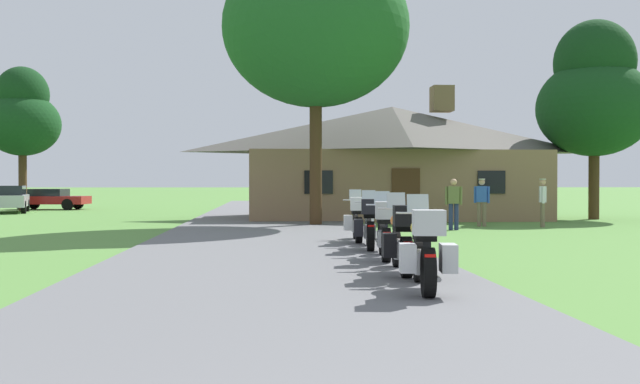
{
  "coord_description": "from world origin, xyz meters",
  "views": [
    {
      "loc": [
        -0.09,
        -1.59,
        1.52
      ],
      "look_at": [
        1.61,
        22.08,
        1.23
      ],
      "focal_mm": 39.89,
      "sensor_mm": 36.0,
      "label": 1
    }
  ],
  "objects_px": {
    "motorcycle_orange_second_in_row": "(403,240)",
    "tree_left_far": "(22,116)",
    "motorcycle_silver_fourth_in_row": "(370,224)",
    "motorcycle_blue_third_in_row": "(385,230)",
    "bystander_olive_shirt_near_lodge": "(454,201)",
    "bystander_white_shirt_by_tree": "(543,200)",
    "bystander_blue_shirt_beside_signpost": "(482,200)",
    "tree_right_of_lodge": "(594,95)",
    "parked_red_sedan_far_left": "(50,198)",
    "tree_by_lodge_front": "(316,5)",
    "motorcycle_yellow_farthest_in_row": "(358,220)",
    "parked_silver_suv_far_left": "(8,198)",
    "motorcycle_yellow_nearest_to_camera": "(425,251)"
  },
  "relations": [
    {
      "from": "tree_by_lodge_front",
      "to": "tree_left_far",
      "type": "bearing_deg",
      "value": 135.17
    },
    {
      "from": "bystander_blue_shirt_beside_signpost",
      "to": "tree_right_of_lodge",
      "type": "height_order",
      "value": "tree_right_of_lodge"
    },
    {
      "from": "tree_right_of_lodge",
      "to": "tree_left_far",
      "type": "relative_size",
      "value": 1.05
    },
    {
      "from": "motorcycle_yellow_farthest_in_row",
      "to": "bystander_white_shirt_by_tree",
      "type": "bearing_deg",
      "value": 44.95
    },
    {
      "from": "tree_by_lodge_front",
      "to": "tree_left_far",
      "type": "height_order",
      "value": "tree_by_lodge_front"
    },
    {
      "from": "tree_left_far",
      "to": "parked_red_sedan_far_left",
      "type": "bearing_deg",
      "value": 61.31
    },
    {
      "from": "motorcycle_silver_fourth_in_row",
      "to": "bystander_olive_shirt_near_lodge",
      "type": "distance_m",
      "value": 8.0
    },
    {
      "from": "motorcycle_blue_third_in_row",
      "to": "motorcycle_orange_second_in_row",
      "type": "bearing_deg",
      "value": -85.84
    },
    {
      "from": "tree_left_far",
      "to": "tree_right_of_lodge",
      "type": "bearing_deg",
      "value": -22.46
    },
    {
      "from": "tree_left_far",
      "to": "motorcycle_blue_third_in_row",
      "type": "bearing_deg",
      "value": -59.47
    },
    {
      "from": "motorcycle_yellow_farthest_in_row",
      "to": "parked_red_sedan_far_left",
      "type": "relative_size",
      "value": 0.48
    },
    {
      "from": "motorcycle_yellow_farthest_in_row",
      "to": "bystander_olive_shirt_near_lodge",
      "type": "height_order",
      "value": "bystander_olive_shirt_near_lodge"
    },
    {
      "from": "tree_left_far",
      "to": "parked_red_sedan_far_left",
      "type": "height_order",
      "value": "tree_left_far"
    },
    {
      "from": "motorcycle_orange_second_in_row",
      "to": "motorcycle_blue_third_in_row",
      "type": "height_order",
      "value": "same"
    },
    {
      "from": "motorcycle_orange_second_in_row",
      "to": "tree_left_far",
      "type": "bearing_deg",
      "value": 122.61
    },
    {
      "from": "motorcycle_orange_second_in_row",
      "to": "bystander_white_shirt_by_tree",
      "type": "relative_size",
      "value": 1.24
    },
    {
      "from": "motorcycle_silver_fourth_in_row",
      "to": "parked_red_sedan_far_left",
      "type": "bearing_deg",
      "value": 125.68
    },
    {
      "from": "bystander_white_shirt_by_tree",
      "to": "motorcycle_blue_third_in_row",
      "type": "bearing_deg",
      "value": -18.62
    },
    {
      "from": "bystander_olive_shirt_near_lodge",
      "to": "parked_red_sedan_far_left",
      "type": "distance_m",
      "value": 26.95
    },
    {
      "from": "motorcycle_orange_second_in_row",
      "to": "parked_red_sedan_far_left",
      "type": "xyz_separation_m",
      "value": [
        -14.81,
        30.83,
        0.03
      ]
    },
    {
      "from": "bystander_white_shirt_by_tree",
      "to": "tree_left_far",
      "type": "height_order",
      "value": "tree_left_far"
    },
    {
      "from": "bystander_blue_shirt_beside_signpost",
      "to": "bystander_white_shirt_by_tree",
      "type": "height_order",
      "value": "same"
    },
    {
      "from": "bystander_white_shirt_by_tree",
      "to": "parked_red_sedan_far_left",
      "type": "xyz_separation_m",
      "value": [
        -22.12,
        18.17,
        -0.31
      ]
    },
    {
      "from": "motorcycle_blue_third_in_row",
      "to": "tree_by_lodge_front",
      "type": "relative_size",
      "value": 0.17
    },
    {
      "from": "motorcycle_blue_third_in_row",
      "to": "bystander_blue_shirt_beside_signpost",
      "type": "height_order",
      "value": "bystander_blue_shirt_beside_signpost"
    },
    {
      "from": "bystander_olive_shirt_near_lodge",
      "to": "bystander_white_shirt_by_tree",
      "type": "distance_m",
      "value": 3.71
    },
    {
      "from": "motorcycle_yellow_farthest_in_row",
      "to": "bystander_olive_shirt_near_lodge",
      "type": "relative_size",
      "value": 1.25
    },
    {
      "from": "bystander_olive_shirt_near_lodge",
      "to": "tree_by_lodge_front",
      "type": "relative_size",
      "value": 0.14
    },
    {
      "from": "motorcycle_yellow_nearest_to_camera",
      "to": "bystander_white_shirt_by_tree",
      "type": "relative_size",
      "value": 1.24
    },
    {
      "from": "parked_red_sedan_far_left",
      "to": "motorcycle_orange_second_in_row",
      "type": "bearing_deg",
      "value": -149.8
    },
    {
      "from": "tree_left_far",
      "to": "bystander_olive_shirt_near_lodge",
      "type": "bearing_deg",
      "value": -42.12
    },
    {
      "from": "motorcycle_silver_fourth_in_row",
      "to": "bystander_olive_shirt_near_lodge",
      "type": "xyz_separation_m",
      "value": [
        3.75,
        7.06,
        0.32
      ]
    },
    {
      "from": "bystander_olive_shirt_near_lodge",
      "to": "tree_by_lodge_front",
      "type": "distance_m",
      "value": 8.54
    },
    {
      "from": "motorcycle_orange_second_in_row",
      "to": "tree_right_of_lodge",
      "type": "height_order",
      "value": "tree_right_of_lodge"
    },
    {
      "from": "motorcycle_blue_third_in_row",
      "to": "tree_left_far",
      "type": "bearing_deg",
      "value": 126.53
    },
    {
      "from": "motorcycle_orange_second_in_row",
      "to": "tree_left_far",
      "type": "relative_size",
      "value": 0.26
    },
    {
      "from": "motorcycle_silver_fourth_in_row",
      "to": "motorcycle_blue_third_in_row",
      "type": "bearing_deg",
      "value": -84.06
    },
    {
      "from": "motorcycle_blue_third_in_row",
      "to": "bystander_white_shirt_by_tree",
      "type": "xyz_separation_m",
      "value": [
        7.24,
        10.41,
        0.33
      ]
    },
    {
      "from": "bystander_olive_shirt_near_lodge",
      "to": "tree_left_far",
      "type": "distance_m",
      "value": 26.77
    },
    {
      "from": "motorcycle_silver_fourth_in_row",
      "to": "tree_right_of_lodge",
      "type": "xyz_separation_m",
      "value": [
        11.47,
        13.48,
        4.65
      ]
    },
    {
      "from": "motorcycle_silver_fourth_in_row",
      "to": "bystander_blue_shirt_beside_signpost",
      "type": "distance_m",
      "value": 10.27
    },
    {
      "from": "motorcycle_blue_third_in_row",
      "to": "bystander_white_shirt_by_tree",
      "type": "height_order",
      "value": "bystander_white_shirt_by_tree"
    },
    {
      "from": "motorcycle_orange_second_in_row",
      "to": "motorcycle_blue_third_in_row",
      "type": "xyz_separation_m",
      "value": [
        0.07,
        2.25,
        0.01
      ]
    },
    {
      "from": "motorcycle_yellow_nearest_to_camera",
      "to": "tree_right_of_lodge",
      "type": "height_order",
      "value": "tree_right_of_lodge"
    },
    {
      "from": "motorcycle_silver_fourth_in_row",
      "to": "motorcycle_orange_second_in_row",
      "type": "bearing_deg",
      "value": -84.8
    },
    {
      "from": "tree_by_lodge_front",
      "to": "parked_silver_suv_far_left",
      "type": "bearing_deg",
      "value": 140.53
    },
    {
      "from": "tree_right_of_lodge",
      "to": "motorcycle_silver_fourth_in_row",
      "type": "bearing_deg",
      "value": -130.4
    },
    {
      "from": "bystander_blue_shirt_beside_signpost",
      "to": "parked_red_sedan_far_left",
      "type": "xyz_separation_m",
      "value": [
        -20.12,
        17.68,
        -0.31
      ]
    },
    {
      "from": "bystander_white_shirt_by_tree",
      "to": "parked_red_sedan_far_left",
      "type": "height_order",
      "value": "bystander_white_shirt_by_tree"
    },
    {
      "from": "motorcycle_silver_fourth_in_row",
      "to": "parked_red_sedan_far_left",
      "type": "height_order",
      "value": "motorcycle_silver_fourth_in_row"
    }
  ]
}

